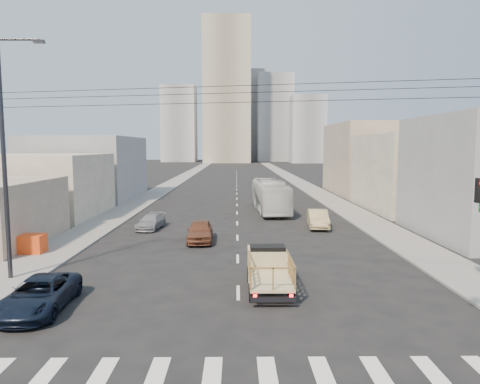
{
  "coord_description": "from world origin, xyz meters",
  "views": [
    {
      "loc": [
        -0.09,
        -17.12,
        6.69
      ],
      "look_at": [
        0.19,
        13.14,
        3.5
      ],
      "focal_mm": 32.0,
      "sensor_mm": 36.0,
      "label": 1
    }
  ],
  "objects_px": {
    "sedan_tan": "(318,219)",
    "navy_pickup": "(39,295)",
    "sedan_grey": "(151,222)",
    "streetlamp_left": "(6,152)",
    "flatbed_pickup": "(269,267)",
    "city_bus": "(270,196)",
    "crate_stack": "(30,244)",
    "sedan_brown": "(200,231)"
  },
  "relations": [
    {
      "from": "navy_pickup",
      "to": "sedan_grey",
      "type": "xyz_separation_m",
      "value": [
        1.08,
        17.59,
        -0.08
      ]
    },
    {
      "from": "sedan_tan",
      "to": "city_bus",
      "type": "bearing_deg",
      "value": 115.29
    },
    {
      "from": "flatbed_pickup",
      "to": "sedan_brown",
      "type": "bearing_deg",
      "value": 111.68
    },
    {
      "from": "sedan_grey",
      "to": "streetlamp_left",
      "type": "relative_size",
      "value": 0.34
    },
    {
      "from": "sedan_brown",
      "to": "city_bus",
      "type": "bearing_deg",
      "value": 64.53
    },
    {
      "from": "flatbed_pickup",
      "to": "streetlamp_left",
      "type": "relative_size",
      "value": 0.37
    },
    {
      "from": "sedan_grey",
      "to": "crate_stack",
      "type": "xyz_separation_m",
      "value": [
        -5.91,
        -8.35,
        0.1
      ]
    },
    {
      "from": "sedan_brown",
      "to": "sedan_tan",
      "type": "height_order",
      "value": "sedan_brown"
    },
    {
      "from": "sedan_tan",
      "to": "streetlamp_left",
      "type": "xyz_separation_m",
      "value": [
        -18.12,
        -13.96,
        5.7
      ]
    },
    {
      "from": "navy_pickup",
      "to": "sedan_grey",
      "type": "height_order",
      "value": "navy_pickup"
    },
    {
      "from": "navy_pickup",
      "to": "sedan_tan",
      "type": "height_order",
      "value": "sedan_tan"
    },
    {
      "from": "navy_pickup",
      "to": "sedan_tan",
      "type": "bearing_deg",
      "value": 47.95
    },
    {
      "from": "navy_pickup",
      "to": "sedan_tan",
      "type": "relative_size",
      "value": 1.07
    },
    {
      "from": "city_bus",
      "to": "streetlamp_left",
      "type": "xyz_separation_m",
      "value": [
        -14.85,
        -23.05,
        4.8
      ]
    },
    {
      "from": "navy_pickup",
      "to": "crate_stack",
      "type": "bearing_deg",
      "value": 115.11
    },
    {
      "from": "flatbed_pickup",
      "to": "crate_stack",
      "type": "bearing_deg",
      "value": 155.07
    },
    {
      "from": "sedan_tan",
      "to": "sedan_grey",
      "type": "distance_m",
      "value": 13.82
    },
    {
      "from": "city_bus",
      "to": "sedan_tan",
      "type": "relative_size",
      "value": 2.61
    },
    {
      "from": "navy_pickup",
      "to": "city_bus",
      "type": "distance_m",
      "value": 29.53
    },
    {
      "from": "sedan_tan",
      "to": "crate_stack",
      "type": "distance_m",
      "value": 21.6
    },
    {
      "from": "navy_pickup",
      "to": "flatbed_pickup",
      "type": "bearing_deg",
      "value": 12.22
    },
    {
      "from": "flatbed_pickup",
      "to": "navy_pickup",
      "type": "height_order",
      "value": "flatbed_pickup"
    },
    {
      "from": "sedan_grey",
      "to": "flatbed_pickup",
      "type": "bearing_deg",
      "value": -53.41
    },
    {
      "from": "navy_pickup",
      "to": "city_bus",
      "type": "xyz_separation_m",
      "value": [
        11.63,
        27.13,
        0.96
      ]
    },
    {
      "from": "city_bus",
      "to": "crate_stack",
      "type": "distance_m",
      "value": 24.33
    },
    {
      "from": "sedan_tan",
      "to": "navy_pickup",
      "type": "bearing_deg",
      "value": -124.03
    },
    {
      "from": "sedan_brown",
      "to": "flatbed_pickup",
      "type": "bearing_deg",
      "value": -70.65
    },
    {
      "from": "city_bus",
      "to": "sedan_brown",
      "type": "xyz_separation_m",
      "value": [
        -6.11,
        -14.3,
        -0.88
      ]
    },
    {
      "from": "city_bus",
      "to": "sedan_tan",
      "type": "bearing_deg",
      "value": -72.97
    },
    {
      "from": "flatbed_pickup",
      "to": "sedan_tan",
      "type": "height_order",
      "value": "flatbed_pickup"
    },
    {
      "from": "sedan_grey",
      "to": "sedan_brown",
      "type": "bearing_deg",
      "value": -39.96
    },
    {
      "from": "navy_pickup",
      "to": "sedan_tan",
      "type": "xyz_separation_m",
      "value": [
        14.89,
        18.04,
        0.07
      ]
    },
    {
      "from": "navy_pickup",
      "to": "streetlamp_left",
      "type": "distance_m",
      "value": 7.76
    },
    {
      "from": "city_bus",
      "to": "crate_stack",
      "type": "relative_size",
      "value": 6.51
    },
    {
      "from": "flatbed_pickup",
      "to": "sedan_grey",
      "type": "height_order",
      "value": "flatbed_pickup"
    },
    {
      "from": "city_bus",
      "to": "sedan_grey",
      "type": "height_order",
      "value": "city_bus"
    },
    {
      "from": "sedan_brown",
      "to": "streetlamp_left",
      "type": "xyz_separation_m",
      "value": [
        -8.74,
        -8.76,
        5.68
      ]
    },
    {
      "from": "sedan_brown",
      "to": "crate_stack",
      "type": "bearing_deg",
      "value": -163.18
    },
    {
      "from": "sedan_tan",
      "to": "crate_stack",
      "type": "bearing_deg",
      "value": -150.44
    },
    {
      "from": "city_bus",
      "to": "sedan_brown",
      "type": "distance_m",
      "value": 15.57
    },
    {
      "from": "flatbed_pickup",
      "to": "sedan_grey",
      "type": "xyz_separation_m",
      "value": [
        -8.53,
        15.07,
        -0.51
      ]
    },
    {
      "from": "city_bus",
      "to": "sedan_tan",
      "type": "height_order",
      "value": "city_bus"
    }
  ]
}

